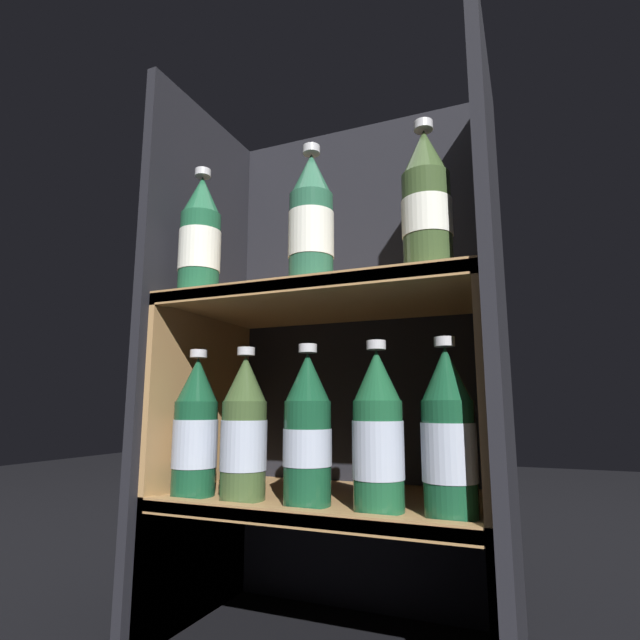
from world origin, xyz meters
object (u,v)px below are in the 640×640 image
at_px(bottle_lower_front_1, 244,432).
at_px(bottle_lower_front_3, 378,435).
at_px(bottle_upper_front_1, 311,224).
at_px(bottle_upper_front_2, 426,205).
at_px(bottle_lower_front_0, 195,431).
at_px(bottle_lower_front_2, 305,432).
at_px(bottle_lower_front_4, 448,436).
at_px(bottle_upper_front_0, 200,240).

distance_m(bottle_lower_front_1, bottle_lower_front_3, 0.23).
distance_m(bottle_upper_front_1, bottle_upper_front_2, 0.20).
height_order(bottle_lower_front_0, bottle_lower_front_2, same).
bearing_deg(bottle_upper_front_1, bottle_lower_front_2, 180.00).
height_order(bottle_upper_front_1, bottle_lower_front_4, bottle_upper_front_1).
xyz_separation_m(bottle_lower_front_1, bottle_lower_front_3, (0.23, 0.00, -0.00)).
relative_size(bottle_lower_front_0, bottle_lower_front_4, 1.00).
relative_size(bottle_upper_front_0, bottle_lower_front_2, 1.00).
distance_m(bottle_lower_front_1, bottle_lower_front_2, 0.11).
relative_size(bottle_lower_front_3, bottle_lower_front_4, 1.00).
xyz_separation_m(bottle_upper_front_2, bottle_lower_front_2, (-0.21, 0.00, -0.35)).
xyz_separation_m(bottle_upper_front_1, bottle_lower_front_4, (0.22, -0.00, -0.35)).
bearing_deg(bottle_lower_front_3, bottle_lower_front_2, 180.00).
bearing_deg(bottle_upper_front_2, bottle_lower_front_0, 180.00).
relative_size(bottle_lower_front_2, bottle_lower_front_4, 1.00).
bearing_deg(bottle_lower_front_4, bottle_upper_front_2, 180.00).
xyz_separation_m(bottle_upper_front_0, bottle_upper_front_1, (0.23, 0.00, -0.00)).
bearing_deg(bottle_upper_front_0, bottle_lower_front_4, -0.00).
xyz_separation_m(bottle_upper_front_1, bottle_lower_front_2, (-0.01, 0.00, -0.35)).
xyz_separation_m(bottle_upper_front_1, bottle_lower_front_1, (-0.12, 0.00, -0.35)).
bearing_deg(bottle_upper_front_1, bottle_lower_front_4, -0.00).
relative_size(bottle_lower_front_2, bottle_lower_front_3, 1.00).
height_order(bottle_upper_front_2, bottle_lower_front_2, bottle_upper_front_2).
relative_size(bottle_upper_front_0, bottle_lower_front_3, 1.00).
height_order(bottle_lower_front_1, bottle_lower_front_2, same).
bearing_deg(bottle_lower_front_0, bottle_upper_front_0, -180.00).
relative_size(bottle_upper_front_1, bottle_lower_front_0, 1.00).
bearing_deg(bottle_lower_front_4, bottle_lower_front_1, 180.00).
xyz_separation_m(bottle_upper_front_0, bottle_lower_front_3, (0.34, 0.00, -0.35)).
bearing_deg(bottle_lower_front_3, bottle_lower_front_4, -0.00).
xyz_separation_m(bottle_upper_front_0, bottle_upper_front_2, (0.43, 0.00, 0.00)).
bearing_deg(bottle_upper_front_0, bottle_lower_front_3, 0.00).
bearing_deg(bottle_lower_front_2, bottle_lower_front_0, 180.00).
distance_m(bottle_upper_front_1, bottle_lower_front_0, 0.42).
height_order(bottle_lower_front_1, bottle_lower_front_3, same).
distance_m(bottle_lower_front_0, bottle_lower_front_1, 0.10).
bearing_deg(bottle_lower_front_3, bottle_upper_front_0, -180.00).
bearing_deg(bottle_lower_front_1, bottle_lower_front_0, 180.00).
height_order(bottle_lower_front_3, bottle_lower_front_4, same).
bearing_deg(bottle_lower_front_1, bottle_upper_front_1, -0.00).
bearing_deg(bottle_upper_front_0, bottle_upper_front_2, 0.00).
xyz_separation_m(bottle_upper_front_2, bottle_lower_front_1, (-0.32, 0.00, -0.35)).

